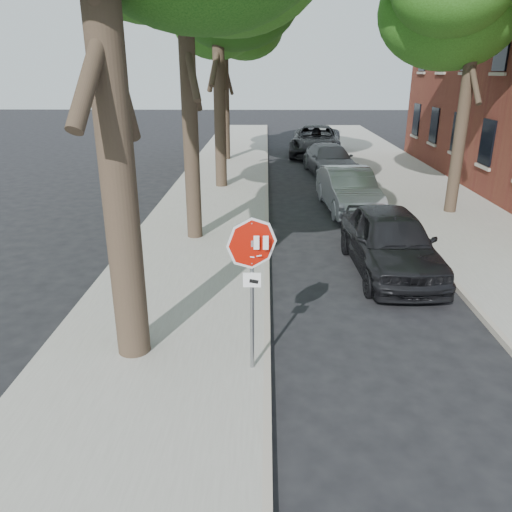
{
  "coord_description": "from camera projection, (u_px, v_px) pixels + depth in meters",
  "views": [
    {
      "loc": [
        -0.5,
        -7.16,
        4.77
      ],
      "look_at": [
        -0.64,
        0.14,
        2.05
      ],
      "focal_mm": 35.0,
      "sensor_mm": 36.0,
      "label": 1
    }
  ],
  "objects": [
    {
      "name": "sidewalk_left",
      "position": [
        215.0,
        198.0,
        19.63
      ],
      "size": [
        4.0,
        55.0,
        0.12
      ],
      "primitive_type": "cube",
      "color": "gray",
      "rests_on": "ground"
    },
    {
      "name": "curb_right",
      "position": [
        379.0,
        199.0,
        19.51
      ],
      "size": [
        0.12,
        55.0,
        0.13
      ],
      "primitive_type": "cube",
      "color": "#9E9384",
      "rests_on": "ground"
    },
    {
      "name": "car_b",
      "position": [
        348.0,
        190.0,
        17.87
      ],
      "size": [
        1.94,
        4.7,
        1.51
      ],
      "primitive_type": "imported",
      "rotation": [
        0.0,
        0.0,
        0.08
      ],
      "color": "gray",
      "rests_on": "ground"
    },
    {
      "name": "car_d",
      "position": [
        316.0,
        141.0,
        29.57
      ],
      "size": [
        3.59,
        6.5,
        1.72
      ],
      "primitive_type": "imported",
      "rotation": [
        0.0,
        0.0,
        -0.12
      ],
      "color": "black",
      "rests_on": "ground"
    },
    {
      "name": "car_a",
      "position": [
        390.0,
        241.0,
        12.35
      ],
      "size": [
        2.06,
        4.77,
        1.6
      ],
      "primitive_type": "imported",
      "rotation": [
        0.0,
        0.0,
        0.04
      ],
      "color": "black",
      "rests_on": "ground"
    },
    {
      "name": "ground",
      "position": [
        294.0,
        374.0,
        8.36
      ],
      "size": [
        120.0,
        120.0,
        0.0
      ],
      "primitive_type": "plane",
      "color": "black",
      "rests_on": "ground"
    },
    {
      "name": "curb_left",
      "position": [
        267.0,
        198.0,
        19.59
      ],
      "size": [
        0.12,
        55.0,
        0.13
      ],
      "primitive_type": "cube",
      "color": "#9E9384",
      "rests_on": "ground"
    },
    {
      "name": "stop_sign",
      "position": [
        252.0,
        266.0,
        7.67
      ],
      "size": [
        0.76,
        0.34,
        2.61
      ],
      "color": "gray",
      "rests_on": "sidewalk_left"
    },
    {
      "name": "car_c",
      "position": [
        330.0,
        160.0,
        24.15
      ],
      "size": [
        2.56,
        5.09,
        1.42
      ],
      "primitive_type": "imported",
      "rotation": [
        0.0,
        0.0,
        0.12
      ],
      "color": "#4E4F53",
      "rests_on": "ground"
    },
    {
      "name": "tree_far",
      "position": [
        224.0,
        20.0,
        25.67
      ],
      "size": [
        5.29,
        4.91,
        9.33
      ],
      "color": "black",
      "rests_on": "sidewalk_left"
    },
    {
      "name": "sidewalk_right",
      "position": [
        432.0,
        199.0,
        19.47
      ],
      "size": [
        4.0,
        55.0,
        0.12
      ],
      "primitive_type": "cube",
      "color": "gray",
      "rests_on": "ground"
    }
  ]
}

